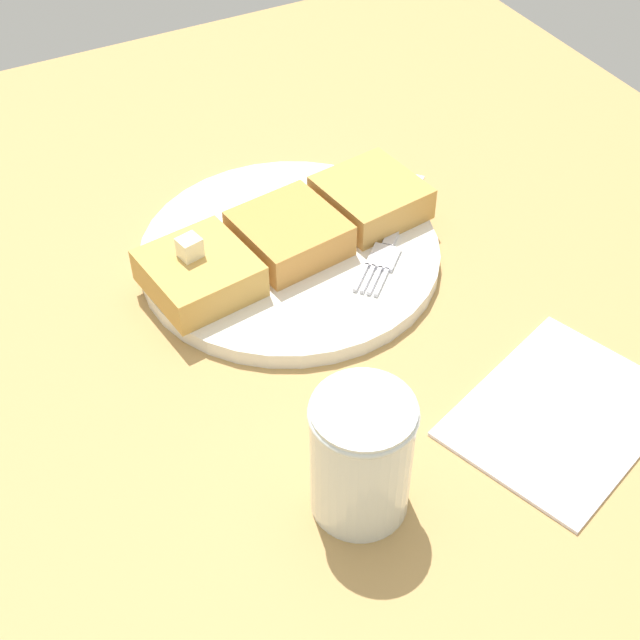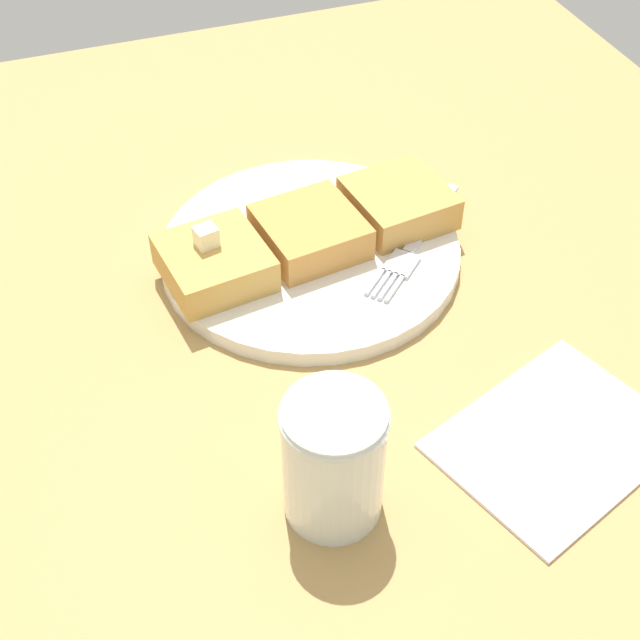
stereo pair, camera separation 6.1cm
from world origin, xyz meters
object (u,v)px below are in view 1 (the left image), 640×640
plate (290,253)px  napkin (561,414)px  fork (391,238)px  syrup_jar (361,459)px

plate → napkin: size_ratio=1.61×
plate → fork: fork is taller
syrup_jar → napkin: 16.17cm
fork → napkin: size_ratio=0.85×
syrup_jar → napkin: (15.61, -0.46, -4.22)cm
syrup_jar → napkin: bearing=-1.7°
fork → syrup_jar: (-14.20, -19.75, 2.86)cm
fork → syrup_jar: 24.49cm
plate → napkin: bearing=-68.8°
syrup_jar → fork: bearing=54.3°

